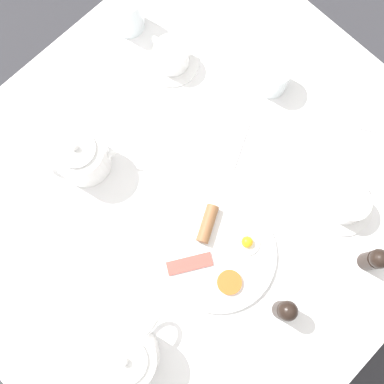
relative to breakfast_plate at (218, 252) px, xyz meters
The scene contains 12 objects.
ground_plane 0.74m from the breakfast_plate, 21.52° to the right, with size 8.00×8.00×0.00m, color #333338.
table 0.17m from the breakfast_plate, 21.52° to the right, with size 1.08×1.18×0.71m.
breakfast_plate is the anchor object (origin of this frame).
teapot_near 0.39m from the breakfast_plate, 10.86° to the left, with size 0.15×0.17×0.13m.
teapot_far 0.30m from the breakfast_plate, 94.48° to the left, with size 0.12×0.22×0.13m.
teacup_with_saucer_left 0.50m from the breakfast_plate, 31.98° to the right, with size 0.14×0.14×0.07m.
teacup_with_saucer_right 0.32m from the breakfast_plate, 115.22° to the right, with size 0.14×0.14×0.07m.
water_glass_tall 0.64m from the breakfast_plate, 24.21° to the right, with size 0.08×0.08×0.10m.
water_glass_short 0.45m from the breakfast_plate, 62.93° to the right, with size 0.08×0.08×0.08m.
pepper_grinder 0.34m from the breakfast_plate, 138.49° to the right, with size 0.04×0.04×0.10m.
salt_grinder 0.20m from the breakfast_plate, behind, with size 0.04×0.04×0.10m.
spoon_for_tea 0.28m from the breakfast_plate, 57.51° to the right, with size 0.08×0.15×0.00m.
Camera 1 is at (-0.17, 0.17, 1.76)m, focal length 42.00 mm.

